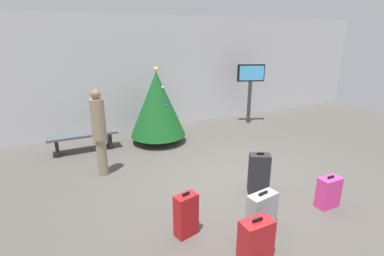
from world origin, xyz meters
TOP-DOWN VIEW (x-y plane):
  - ground_plane at (0.00, 0.00)m, footprint 16.00×16.00m
  - back_wall at (0.00, 4.40)m, footprint 16.00×0.20m
  - holiday_tree at (-0.69, 2.99)m, footprint 1.50×1.50m
  - flight_info_kiosk at (2.66, 3.41)m, footprint 0.85×0.40m
  - waiting_bench at (-2.63, 3.15)m, footprint 1.69×0.44m
  - traveller_0 at (-2.42, 1.61)m, footprint 0.37×0.37m
  - suitcase_0 at (-1.64, -0.94)m, footprint 0.37×0.27m
  - suitcase_1 at (-0.49, -1.26)m, footprint 0.51×0.28m
  - suitcase_2 at (0.89, -1.33)m, footprint 0.39×0.22m
  - suitcase_3 at (-0.98, -1.76)m, footprint 0.45×0.27m
  - suitcase_4 at (0.10, -0.42)m, footprint 0.44×0.39m

SIDE VIEW (x-z plane):
  - ground_plane at x=0.00m, z-range 0.00..0.00m
  - suitcase_2 at x=0.89m, z-range -0.02..0.57m
  - suitcase_3 at x=-0.98m, z-range -0.02..0.57m
  - suitcase_1 at x=-0.49m, z-range -0.02..0.58m
  - suitcase_0 at x=-1.64m, z-range -0.02..0.69m
  - waiting_bench at x=-2.63m, z-range 0.13..0.61m
  - suitcase_4 at x=0.10m, z-range -0.02..0.79m
  - traveller_0 at x=-2.42m, z-range 0.07..1.91m
  - holiday_tree at x=-0.69m, z-range 0.04..2.11m
  - flight_info_kiosk at x=2.66m, z-range 0.39..2.33m
  - back_wall at x=0.00m, z-range 0.00..3.41m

